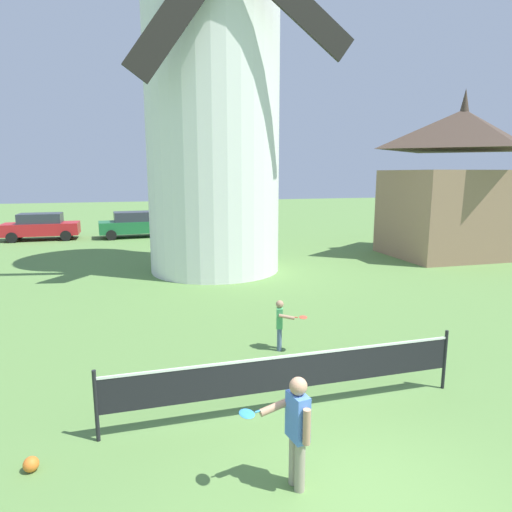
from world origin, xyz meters
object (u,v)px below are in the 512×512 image
(windmill, at_px, (212,76))
(parked_car_red, at_px, (41,226))
(player_far, at_px, (281,322))
(parked_car_green, at_px, (134,224))
(parked_car_silver, at_px, (204,222))
(chapel, at_px, (458,186))
(tennis_net, at_px, (290,372))
(player_near, at_px, (296,426))
(stray_ball, at_px, (31,464))

(windmill, bearing_deg, parked_car_red, 127.21)
(player_far, xyz_separation_m, parked_car_green, (-2.86, 19.17, 0.17))
(parked_car_red, height_order, parked_car_silver, same)
(parked_car_red, distance_m, chapel, 22.70)
(parked_car_red, bearing_deg, windmill, -52.79)
(tennis_net, distance_m, player_near, 1.79)
(stray_ball, distance_m, parked_car_silver, 22.91)
(parked_car_red, height_order, parked_car_green, same)
(player_near, bearing_deg, parked_car_silver, 83.38)
(tennis_net, xyz_separation_m, parked_car_red, (-7.41, 22.03, 0.12))
(parked_car_green, distance_m, parked_car_silver, 4.31)
(parked_car_red, bearing_deg, parked_car_green, -3.77)
(player_near, height_order, parked_car_red, parked_car_red)
(stray_ball, distance_m, chapel, 20.19)
(windmill, bearing_deg, parked_car_green, 105.98)
(player_far, relative_size, parked_car_red, 0.27)
(tennis_net, distance_m, parked_car_green, 21.79)
(tennis_net, distance_m, parked_car_silver, 21.75)
(player_far, relative_size, parked_car_green, 0.27)
(tennis_net, bearing_deg, stray_ball, -172.85)
(parked_car_green, xyz_separation_m, parked_car_silver, (4.31, -0.04, 0.00))
(player_far, height_order, stray_ball, player_far)
(parked_car_red, relative_size, chapel, 0.55)
(stray_ball, relative_size, parked_car_green, 0.05)
(windmill, height_order, player_far, windmill)
(stray_ball, xyz_separation_m, chapel, (16.16, 11.68, 3.18))
(parked_car_green, height_order, chapel, chapel)
(chapel, bearing_deg, stray_ball, -144.14)
(windmill, relative_size, player_near, 10.35)
(tennis_net, xyz_separation_m, stray_ball, (-3.77, -0.47, -0.59))
(player_far, relative_size, stray_ball, 5.63)
(tennis_net, xyz_separation_m, parked_car_silver, (2.16, 21.64, 0.12))
(windmill, distance_m, parked_car_red, 15.24)
(player_near, distance_m, chapel, 18.43)
(windmill, bearing_deg, chapel, 0.47)
(player_far, bearing_deg, tennis_net, -105.82)
(parked_car_red, bearing_deg, stray_ball, -80.80)
(windmill, xyz_separation_m, parked_car_silver, (1.29, 10.53, -6.66))
(player_far, xyz_separation_m, stray_ball, (-4.48, -2.98, -0.54))
(player_far, distance_m, stray_ball, 5.41)
(windmill, distance_m, parked_car_green, 12.85)
(parked_car_silver, bearing_deg, parked_car_red, 177.70)
(windmill, height_order, parked_car_red, windmill)
(parked_car_silver, xyz_separation_m, chapel, (10.23, -10.44, 2.47))
(tennis_net, distance_m, parked_car_red, 23.24)
(player_far, xyz_separation_m, chapel, (11.68, 8.70, 2.64))
(tennis_net, bearing_deg, player_near, -107.78)
(parked_car_silver, relative_size, chapel, 0.60)
(parked_car_green, distance_m, chapel, 18.09)
(windmill, relative_size, parked_car_silver, 3.33)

